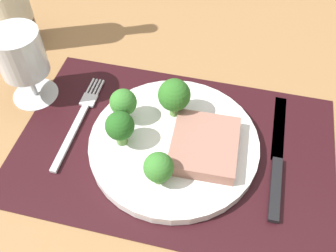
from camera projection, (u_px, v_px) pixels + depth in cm
name	position (u px, v px, depth cm)	size (l,w,h in cm)	color
ground_plane	(174.00, 154.00, 58.40)	(140.00, 110.00, 3.00)	#996D42
placemat	(174.00, 147.00, 57.11)	(47.31, 30.70, 0.30)	black
plate	(174.00, 144.00, 56.36)	(25.16, 25.16, 1.60)	white
steak	(204.00, 145.00, 53.91)	(9.36, 10.58, 2.08)	#9E6B5B
broccoli_front_edge	(174.00, 95.00, 55.72)	(4.89, 4.89, 6.70)	#5B8942
broccoli_center	(123.00, 103.00, 55.63)	(4.05, 4.05, 5.68)	#5B8942
broccoli_back_left	(120.00, 127.00, 52.89)	(4.17, 4.17, 5.78)	#5B8942
broccoli_near_steak	(159.00, 168.00, 49.42)	(4.06, 4.06, 5.03)	#5B8942
fork	(79.00, 120.00, 59.94)	(2.40, 19.20, 0.50)	silver
knife	(277.00, 163.00, 54.87)	(1.80, 23.00, 0.80)	black
wine_glass	(21.00, 57.00, 57.64)	(7.51, 7.51, 12.75)	silver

